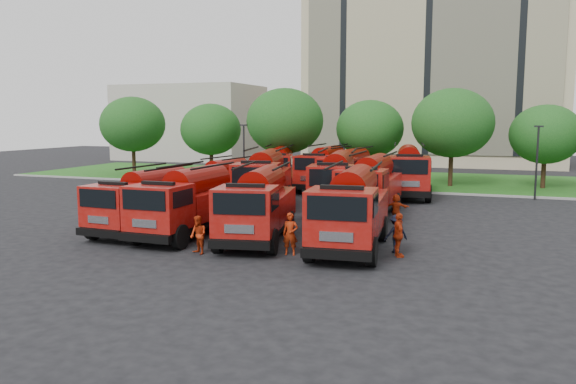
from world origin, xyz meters
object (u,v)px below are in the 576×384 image
at_px(fire_truck_9, 324,168).
at_px(fire_truck_2, 258,205).
at_px(fire_truck_3, 351,209).
at_px(fire_truck_4, 220,182).
at_px(fire_truck_1, 187,202).
at_px(fire_truck_5, 263,179).
at_px(firefighter_0, 290,255).
at_px(fire_truck_8, 279,167).
at_px(firefighter_4, 204,218).
at_px(fire_truck_6, 337,182).
at_px(firefighter_1, 199,254).
at_px(firefighter_3, 395,252).
at_px(firefighter_2, 398,257).
at_px(fire_truck_10, 348,171).
at_px(fire_truck_7, 370,186).
at_px(fire_truck_0, 144,201).
at_px(fire_truck_11, 409,171).
at_px(firefighter_5, 396,221).

bearing_deg(fire_truck_9, fire_truck_2, -81.46).
height_order(fire_truck_3, fire_truck_4, fire_truck_3).
bearing_deg(fire_truck_1, fire_truck_5, 89.27).
bearing_deg(firefighter_0, fire_truck_5, 104.46).
bearing_deg(fire_truck_8, firefighter_4, -100.04).
distance_m(fire_truck_6, firefighter_0, 11.64).
distance_m(fire_truck_5, firefighter_1, 12.53).
bearing_deg(firefighter_3, firefighter_0, -9.49).
distance_m(fire_truck_8, firefighter_2, 23.51).
xyz_separation_m(fire_truck_2, fire_truck_9, (-2.26, 18.80, 0.05)).
bearing_deg(fire_truck_10, firefighter_1, -87.53).
xyz_separation_m(fire_truck_2, firefighter_2, (6.55, -0.93, -1.65)).
bearing_deg(fire_truck_10, fire_truck_5, -104.43).
xyz_separation_m(fire_truck_8, fire_truck_10, (5.89, -0.97, -0.02)).
bearing_deg(fire_truck_7, fire_truck_5, 172.95).
relative_size(fire_truck_0, firefighter_0, 3.91).
distance_m(firefighter_0, firefighter_1, 3.81).
bearing_deg(firefighter_2, fire_truck_7, -3.94).
xyz_separation_m(fire_truck_1, firefighter_2, (10.15, -0.78, -1.63)).
bearing_deg(firefighter_4, fire_truck_5, -51.64).
height_order(fire_truck_7, firefighter_1, fire_truck_7).
bearing_deg(fire_truck_9, fire_truck_1, -92.37).
distance_m(fire_truck_1, fire_truck_11, 19.24).
bearing_deg(fire_truck_6, firefighter_0, -94.05).
height_order(fire_truck_0, fire_truck_3, fire_truck_3).
xyz_separation_m(fire_truck_1, firefighter_3, (9.93, -0.03, -1.63)).
bearing_deg(firefighter_2, firefighter_1, 83.91).
bearing_deg(fire_truck_1, firefighter_0, -17.42).
bearing_deg(fire_truck_6, firefighter_3, -71.36).
bearing_deg(firefighter_5, fire_truck_0, 29.68).
bearing_deg(fire_truck_4, firefighter_4, -67.96).
height_order(fire_truck_10, firefighter_0, fire_truck_10).
xyz_separation_m(fire_truck_3, firefighter_4, (-9.51, 4.55, -1.72)).
height_order(fire_truck_4, fire_truck_10, fire_truck_10).
bearing_deg(firefighter_2, firefighter_3, -5.61).
relative_size(fire_truck_0, firefighter_3, 4.29).
bearing_deg(fire_truck_0, fire_truck_4, 96.55).
bearing_deg(fire_truck_9, firefighter_0, -75.99).
xyz_separation_m(fire_truck_0, fire_truck_4, (-0.63, 9.53, -0.09)).
bearing_deg(firefighter_4, fire_truck_10, -51.34).
xyz_separation_m(fire_truck_1, fire_truck_5, (0.21, 9.17, 0.17)).
bearing_deg(firefighter_0, fire_truck_2, 125.24).
bearing_deg(fire_truck_11, fire_truck_0, -129.85).
height_order(fire_truck_1, fire_truck_8, fire_truck_8).
distance_m(fire_truck_6, firefighter_1, 12.98).
xyz_separation_m(fire_truck_3, firefighter_5, (0.84, 7.15, -1.72)).
xyz_separation_m(fire_truck_9, firefighter_0, (4.56, -20.88, -1.71)).
height_order(firefighter_3, firefighter_4, firefighter_3).
bearing_deg(fire_truck_10, fire_truck_9, 162.45).
height_order(firefighter_2, firefighter_5, firefighter_2).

